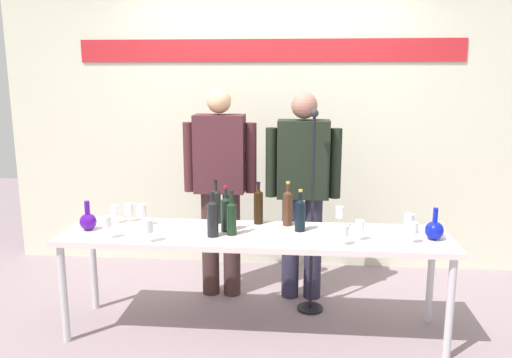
# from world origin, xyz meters

# --- Properties ---
(ground_plane) EXTENTS (10.00, 10.00, 0.00)m
(ground_plane) POSITION_xyz_m (0.00, 0.00, 0.00)
(ground_plane) COLOR gray
(back_wall) EXTENTS (4.92, 0.11, 3.00)m
(back_wall) POSITION_xyz_m (0.00, 1.40, 1.50)
(back_wall) COLOR beige
(back_wall) RESTS_ON ground
(display_table) EXTENTS (2.66, 0.61, 0.73)m
(display_table) POSITION_xyz_m (0.00, 0.00, 0.67)
(display_table) COLOR silver
(display_table) RESTS_ON ground
(decanter_blue_left) EXTENTS (0.12, 0.12, 0.21)m
(decanter_blue_left) POSITION_xyz_m (-1.16, -0.03, 0.80)
(decanter_blue_left) COLOR #471092
(decanter_blue_left) RESTS_ON display_table
(decanter_blue_right) EXTENTS (0.12, 0.12, 0.21)m
(decanter_blue_right) POSITION_xyz_m (1.20, -0.03, 0.80)
(decanter_blue_right) COLOR #0E19B7
(decanter_blue_right) RESTS_ON display_table
(presenter_left) EXTENTS (0.58, 0.22, 1.69)m
(presenter_left) POSITION_xyz_m (-0.33, 0.61, 0.96)
(presenter_left) COLOR #3F2927
(presenter_left) RESTS_ON ground
(presenter_right) EXTENTS (0.59, 0.22, 1.66)m
(presenter_right) POSITION_xyz_m (0.33, 0.61, 0.95)
(presenter_right) COLOR #2B283F
(presenter_right) RESTS_ON ground
(wine_bottle_0) EXTENTS (0.08, 0.08, 0.31)m
(wine_bottle_0) POSITION_xyz_m (-0.27, -0.10, 0.86)
(wine_bottle_0) COLOR black
(wine_bottle_0) RESTS_ON display_table
(wine_bottle_1) EXTENTS (0.07, 0.07, 0.32)m
(wine_bottle_1) POSITION_xyz_m (-0.30, 0.22, 0.86)
(wine_bottle_1) COLOR black
(wine_bottle_1) RESTS_ON display_table
(wine_bottle_2) EXTENTS (0.07, 0.07, 0.31)m
(wine_bottle_2) POSITION_xyz_m (-0.15, -0.05, 0.86)
(wine_bottle_2) COLOR black
(wine_bottle_2) RESTS_ON display_table
(wine_bottle_3) EXTENTS (0.07, 0.07, 0.32)m
(wine_bottle_3) POSITION_xyz_m (-0.20, 0.03, 0.86)
(wine_bottle_3) COLOR black
(wine_bottle_3) RESTS_ON display_table
(wine_bottle_4) EXTENTS (0.07, 0.07, 0.32)m
(wine_bottle_4) POSITION_xyz_m (0.22, 0.21, 0.87)
(wine_bottle_4) COLOR #482B19
(wine_bottle_4) RESTS_ON display_table
(wine_bottle_5) EXTENTS (0.07, 0.07, 0.30)m
(wine_bottle_5) POSITION_xyz_m (0.31, 0.08, 0.85)
(wine_bottle_5) COLOR black
(wine_bottle_5) RESTS_ON display_table
(wine_bottle_6) EXTENTS (0.07, 0.07, 0.31)m
(wine_bottle_6) POSITION_xyz_m (0.01, 0.23, 0.87)
(wine_bottle_6) COLOR black
(wine_bottle_6) RESTS_ON display_table
(wine_glass_left_0) EXTENTS (0.07, 0.07, 0.16)m
(wine_glass_left_0) POSITION_xyz_m (-0.82, 0.10, 0.84)
(wine_glass_left_0) COLOR white
(wine_glass_left_0) RESTS_ON display_table
(wine_glass_left_1) EXTENTS (0.07, 0.07, 0.15)m
(wine_glass_left_1) POSITION_xyz_m (-0.66, -0.25, 0.84)
(wine_glass_left_1) COLOR white
(wine_glass_left_1) RESTS_ON display_table
(wine_glass_left_2) EXTENTS (0.06, 0.06, 0.15)m
(wine_glass_left_2) POSITION_xyz_m (-0.96, -0.20, 0.84)
(wine_glass_left_2) COLOR white
(wine_glass_left_2) RESTS_ON display_table
(wine_glass_left_3) EXTENTS (0.06, 0.06, 0.14)m
(wine_glass_left_3) POSITION_xyz_m (-0.95, 0.20, 0.82)
(wine_glass_left_3) COLOR white
(wine_glass_left_3) RESTS_ON display_table
(wine_glass_left_4) EXTENTS (0.06, 0.06, 0.13)m
(wine_glass_left_4) POSITION_xyz_m (-1.03, 0.15, 0.82)
(wine_glass_left_4) COLOR white
(wine_glass_left_4) RESTS_ON display_table
(wine_glass_right_0) EXTENTS (0.06, 0.06, 0.15)m
(wine_glass_right_0) POSITION_xyz_m (0.59, 0.19, 0.84)
(wine_glass_right_0) COLOR white
(wine_glass_right_0) RESTS_ON display_table
(wine_glass_right_1) EXTENTS (0.06, 0.06, 0.14)m
(wine_glass_right_1) POSITION_xyz_m (0.70, -0.09, 0.82)
(wine_glass_right_1) COLOR white
(wine_glass_right_1) RESTS_ON display_table
(wine_glass_right_2) EXTENTS (0.06, 0.06, 0.13)m
(wine_glass_right_2) POSITION_xyz_m (0.59, -0.20, 0.83)
(wine_glass_right_2) COLOR white
(wine_glass_right_2) RESTS_ON display_table
(wine_glass_right_3) EXTENTS (0.06, 0.06, 0.14)m
(wine_glass_right_3) POSITION_xyz_m (1.04, -0.12, 0.83)
(wine_glass_right_3) COLOR white
(wine_glass_right_3) RESTS_ON display_table
(wine_glass_right_4) EXTENTS (0.07, 0.07, 0.14)m
(wine_glass_right_4) POSITION_xyz_m (1.05, 0.07, 0.83)
(wine_glass_right_4) COLOR white
(wine_glass_right_4) RESTS_ON display_table
(microphone_stand) EXTENTS (0.20, 0.20, 1.55)m
(microphone_stand) POSITION_xyz_m (0.40, 0.37, 0.52)
(microphone_stand) COLOR black
(microphone_stand) RESTS_ON ground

